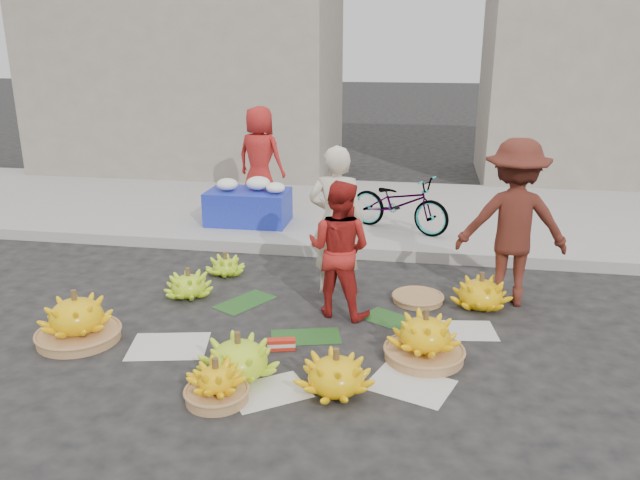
% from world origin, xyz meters
% --- Properties ---
extents(ground, '(80.00, 80.00, 0.00)m').
position_xyz_m(ground, '(0.00, 0.00, 0.00)').
color(ground, black).
rests_on(ground, ground).
extents(curb, '(40.00, 0.25, 0.15)m').
position_xyz_m(curb, '(0.00, 2.20, 0.07)').
color(curb, gray).
rests_on(curb, ground).
extents(sidewalk, '(40.00, 4.00, 0.12)m').
position_xyz_m(sidewalk, '(0.00, 4.30, 0.06)').
color(sidewalk, gray).
rests_on(sidewalk, ground).
extents(building_left, '(6.00, 3.00, 4.00)m').
position_xyz_m(building_left, '(-4.00, 7.20, 2.00)').
color(building_left, gray).
rests_on(building_left, sidewalk).
extents(building_right, '(5.00, 3.00, 5.00)m').
position_xyz_m(building_right, '(4.50, 7.70, 2.50)').
color(building_right, gray).
rests_on(building_right, sidewalk).
extents(newspaper_scatter, '(3.20, 1.80, 0.00)m').
position_xyz_m(newspaper_scatter, '(0.00, -0.80, 0.00)').
color(newspaper_scatter, silver).
rests_on(newspaper_scatter, ground).
extents(banana_leaves, '(2.00, 1.00, 0.00)m').
position_xyz_m(banana_leaves, '(-0.10, 0.20, 0.00)').
color(banana_leaves, '#194717').
rests_on(banana_leaves, ground).
extents(banana_bunch_0, '(0.80, 0.80, 0.50)m').
position_xyz_m(banana_bunch_0, '(-2.17, -0.62, 0.22)').
color(banana_bunch_0, '#9A6B40').
rests_on(banana_bunch_0, ground).
extents(banana_bunch_1, '(0.49, 0.49, 0.36)m').
position_xyz_m(banana_bunch_1, '(-0.57, -1.39, 0.14)').
color(banana_bunch_1, '#9A6B40').
rests_on(banana_bunch_1, ground).
extents(banana_bunch_2, '(0.84, 0.84, 0.41)m').
position_xyz_m(banana_bunch_2, '(-0.50, -1.03, 0.19)').
color(banana_bunch_2, '#91CB1D').
rests_on(banana_bunch_2, ground).
extents(banana_bunch_3, '(0.63, 0.63, 0.39)m').
position_xyz_m(banana_bunch_3, '(0.32, -1.12, 0.17)').
color(banana_bunch_3, yellow).
rests_on(banana_bunch_3, ground).
extents(banana_bunch_4, '(0.69, 0.69, 0.47)m').
position_xyz_m(banana_bunch_4, '(1.00, -0.43, 0.20)').
color(banana_bunch_4, '#9A6B40').
rests_on(banana_bunch_4, ground).
extents(banana_bunch_5, '(0.69, 0.69, 0.39)m').
position_xyz_m(banana_bunch_5, '(1.56, 0.79, 0.17)').
color(banana_bunch_5, yellow).
rests_on(banana_bunch_5, ground).
extents(banana_bunch_6, '(0.59, 0.59, 0.33)m').
position_xyz_m(banana_bunch_6, '(-1.55, 0.56, 0.14)').
color(banana_bunch_6, '#91CB1D').
rests_on(banana_bunch_6, ground).
extents(banana_bunch_7, '(0.51, 0.51, 0.28)m').
position_xyz_m(banana_bunch_7, '(-1.36, 1.27, 0.12)').
color(banana_bunch_7, '#91CB1D').
rests_on(banana_bunch_7, ground).
extents(basket_spare, '(0.57, 0.57, 0.06)m').
position_xyz_m(basket_spare, '(0.92, 0.84, 0.03)').
color(basket_spare, '#9A6B40').
rests_on(basket_spare, ground).
extents(incense_stack, '(0.26, 0.14, 0.10)m').
position_xyz_m(incense_stack, '(-0.27, -0.49, 0.06)').
color(incense_stack, red).
rests_on(incense_stack, ground).
extents(vendor_cream, '(0.60, 0.40, 1.64)m').
position_xyz_m(vendor_cream, '(0.01, 0.94, 0.82)').
color(vendor_cream, beige).
rests_on(vendor_cream, ground).
extents(vendor_red, '(0.79, 0.68, 1.39)m').
position_xyz_m(vendor_red, '(0.13, 0.39, 0.70)').
color(vendor_red, red).
rests_on(vendor_red, ground).
extents(man_striped, '(1.15, 0.68, 1.75)m').
position_xyz_m(man_striped, '(1.85, 1.00, 0.88)').
color(man_striped, maroon).
rests_on(man_striped, ground).
extents(flower_table, '(1.17, 0.74, 0.68)m').
position_xyz_m(flower_table, '(-1.59, 3.09, 0.40)').
color(flower_table, '#1926A5').
rests_on(flower_table, sidewalk).
extents(grey_bucket, '(0.31, 0.31, 0.35)m').
position_xyz_m(grey_bucket, '(-1.93, 3.03, 0.29)').
color(grey_bucket, slate).
rests_on(grey_bucket, sidewalk).
extents(flower_vendor, '(0.89, 0.70, 1.61)m').
position_xyz_m(flower_vendor, '(-1.65, 4.00, 0.92)').
color(flower_vendor, red).
rests_on(flower_vendor, sidewalk).
extents(bicycle, '(1.10, 1.58, 0.79)m').
position_xyz_m(bicycle, '(0.59, 3.09, 0.51)').
color(bicycle, gray).
rests_on(bicycle, sidewalk).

